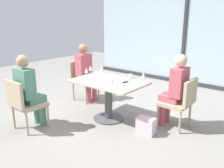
# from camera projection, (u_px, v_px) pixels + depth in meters

# --- Properties ---
(ground_plane) EXTENTS (12.00, 12.00, 0.00)m
(ground_plane) POSITION_uv_depth(u_px,v_px,m) (109.00, 119.00, 4.48)
(ground_plane) COLOR gray
(window_wall_backdrop) EXTENTS (5.76, 0.10, 2.70)m
(window_wall_backdrop) POSITION_uv_depth(u_px,v_px,m) (184.00, 40.00, 6.52)
(window_wall_backdrop) COLOR #9EB7BC
(window_wall_backdrop) RESTS_ON ground_plane
(dining_table_main) EXTENTS (1.28, 0.83, 0.73)m
(dining_table_main) POSITION_uv_depth(u_px,v_px,m) (108.00, 91.00, 4.33)
(dining_table_main) COLOR #BCB29E
(dining_table_main) RESTS_ON ground_plane
(chair_far_right) EXTENTS (0.50, 0.46, 0.87)m
(chair_far_right) POSITION_uv_depth(u_px,v_px,m) (181.00, 100.00, 3.99)
(chair_far_right) COLOR tan
(chair_far_right) RESTS_ON ground_plane
(chair_front_left) EXTENTS (0.46, 0.50, 0.87)m
(chair_front_left) POSITION_uv_depth(u_px,v_px,m) (24.00, 102.00, 3.91)
(chair_front_left) COLOR tan
(chair_front_left) RESTS_ON ground_plane
(chair_far_left) EXTENTS (0.50, 0.46, 0.87)m
(chair_far_left) POSITION_uv_depth(u_px,v_px,m) (83.00, 78.00, 5.40)
(chair_far_left) COLOR tan
(chair_far_left) RESTS_ON ground_plane
(person_far_right) EXTENTS (0.39, 0.34, 1.26)m
(person_far_right) POSITION_uv_depth(u_px,v_px,m) (175.00, 87.00, 4.00)
(person_far_right) COLOR #B24C56
(person_far_right) RESTS_ON ground_plane
(person_front_left) EXTENTS (0.34, 0.39, 1.26)m
(person_front_left) POSITION_uv_depth(u_px,v_px,m) (29.00, 88.00, 3.94)
(person_front_left) COLOR #4C7F6B
(person_front_left) RESTS_ON ground_plane
(person_far_left) EXTENTS (0.39, 0.34, 1.26)m
(person_far_left) POSITION_uv_depth(u_px,v_px,m) (86.00, 70.00, 5.28)
(person_far_left) COLOR #B24C56
(person_far_left) RESTS_ON ground_plane
(wine_glass_0) EXTENTS (0.07, 0.07, 0.18)m
(wine_glass_0) POSITION_uv_depth(u_px,v_px,m) (112.00, 80.00, 3.81)
(wine_glass_0) COLOR silver
(wine_glass_0) RESTS_ON dining_table_main
(wine_glass_1) EXTENTS (0.07, 0.07, 0.18)m
(wine_glass_1) POSITION_uv_depth(u_px,v_px,m) (100.00, 79.00, 3.91)
(wine_glass_1) COLOR silver
(wine_glass_1) RESTS_ON dining_table_main
(wine_glass_2) EXTENTS (0.07, 0.07, 0.18)m
(wine_glass_2) POSITION_uv_depth(u_px,v_px,m) (101.00, 70.00, 4.52)
(wine_glass_2) COLOR silver
(wine_glass_2) RESTS_ON dining_table_main
(wine_glass_3) EXTENTS (0.07, 0.07, 0.18)m
(wine_glass_3) POSITION_uv_depth(u_px,v_px,m) (91.00, 68.00, 4.69)
(wine_glass_3) COLOR silver
(wine_glass_3) RESTS_ON dining_table_main
(wine_glass_4) EXTENTS (0.07, 0.07, 0.18)m
(wine_glass_4) POSITION_uv_depth(u_px,v_px,m) (143.00, 75.00, 4.14)
(wine_glass_4) COLOR silver
(wine_glass_4) RESTS_ON dining_table_main
(wine_glass_5) EXTENTS (0.07, 0.07, 0.18)m
(wine_glass_5) POSITION_uv_depth(u_px,v_px,m) (86.00, 70.00, 4.48)
(wine_glass_5) COLOR silver
(wine_glass_5) RESTS_ON dining_table_main
(coffee_cup) EXTENTS (0.08, 0.08, 0.09)m
(coffee_cup) POSITION_uv_depth(u_px,v_px,m) (130.00, 77.00, 4.38)
(coffee_cup) COLOR white
(coffee_cup) RESTS_ON dining_table_main
(cell_phone_on_table) EXTENTS (0.08, 0.15, 0.01)m
(cell_phone_on_table) POSITION_uv_depth(u_px,v_px,m) (125.00, 82.00, 4.18)
(cell_phone_on_table) COLOR black
(cell_phone_on_table) RESTS_ON dining_table_main
(handbag_0) EXTENTS (0.31, 0.17, 0.28)m
(handbag_0) POSITION_uv_depth(u_px,v_px,m) (146.00, 126.00, 3.88)
(handbag_0) COLOR beige
(handbag_0) RESTS_ON ground_plane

